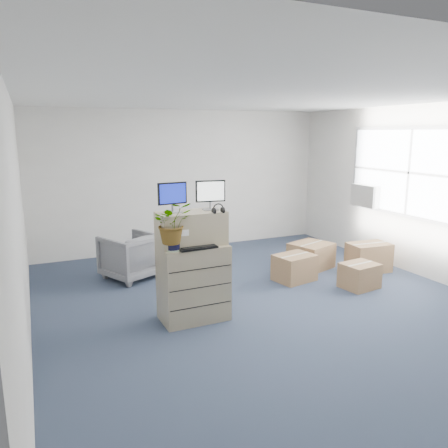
{
  "coord_description": "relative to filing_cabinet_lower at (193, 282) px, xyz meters",
  "views": [
    {
      "loc": [
        -2.87,
        -4.88,
        2.36
      ],
      "look_at": [
        -0.5,
        0.4,
        1.14
      ],
      "focal_mm": 35.0,
      "sensor_mm": 36.0,
      "label": 1
    }
  ],
  "objects": [
    {
      "name": "phone_dock",
      "position": [
        -0.07,
        0.07,
        0.53
      ],
      "size": [
        0.06,
        0.05,
        0.12
      ],
      "rotation": [
        0.0,
        0.0,
        0.02
      ],
      "color": "silver",
      "rests_on": "filing_cabinet_lower"
    },
    {
      "name": "cardboard_boxes",
      "position": [
        2.74,
        0.74,
        -0.27
      ],
      "size": [
        2.14,
        1.81,
        0.49
      ],
      "color": "brown",
      "rests_on": "ground"
    },
    {
      "name": "keyboard",
      "position": [
        -0.01,
        -0.17,
        0.5
      ],
      "size": [
        0.49,
        0.22,
        0.03
      ],
      "primitive_type": "cube",
      "rotation": [
        0.0,
        0.0,
        0.05
      ],
      "color": "black",
      "rests_on": "filing_cabinet_lower"
    },
    {
      "name": "wall_right",
      "position": [
        4.08,
        -0.09,
        0.91
      ],
      "size": [
        0.02,
        7.0,
        2.8
      ],
      "primitive_type": "cube",
      "color": "beige",
      "rests_on": "ground"
    },
    {
      "name": "monitor_left",
      "position": [
        -0.22,
        0.08,
        1.12
      ],
      "size": [
        0.38,
        0.17,
        0.37
      ],
      "rotation": [
        0.0,
        0.0,
        0.12
      ],
      "color": "#99999E",
      "rests_on": "filing_cabinet_upper"
    },
    {
      "name": "potted_plant",
      "position": [
        -0.3,
        -0.12,
        0.76
      ],
      "size": [
        0.46,
        0.51,
        0.48
      ],
      "rotation": [
        0.0,
        0.0,
        0.02
      ],
      "color": "#8DAA89",
      "rests_on": "filing_cabinet_lower"
    },
    {
      "name": "filing_cabinet_lower",
      "position": [
        0.0,
        0.0,
        0.0
      ],
      "size": [
        0.85,
        0.52,
        0.98
      ],
      "primitive_type": "cube",
      "rotation": [
        0.0,
        0.0,
        0.02
      ],
      "color": "tan",
      "rests_on": "ground"
    },
    {
      "name": "filing_cabinet_upper",
      "position": [
        -0.0,
        0.05,
        0.7
      ],
      "size": [
        0.84,
        0.43,
        0.42
      ],
      "primitive_type": "cube",
      "rotation": [
        0.0,
        0.0,
        0.02
      ],
      "color": "tan",
      "rests_on": "filing_cabinet_lower"
    },
    {
      "name": "office_chair",
      "position": [
        -0.38,
        1.94,
        -0.08
      ],
      "size": [
        1.03,
        1.01,
        0.81
      ],
      "primitive_type": "imported",
      "rotation": [
        0.0,
        0.0,
        3.6
      ],
      "color": "#57575C",
      "rests_on": "ground"
    },
    {
      "name": "ac_unit",
      "position": [
        3.94,
        1.31,
        0.71
      ],
      "size": [
        0.24,
        0.6,
        0.4
      ],
      "primitive_type": "cube",
      "color": "silver",
      "rests_on": "wall_right"
    },
    {
      "name": "mouse",
      "position": [
        0.3,
        -0.09,
        0.51
      ],
      "size": [
        0.11,
        0.09,
        0.03
      ],
      "primitive_type": "ellipsoid",
      "rotation": [
        0.0,
        0.0,
        -0.33
      ],
      "color": "silver",
      "rests_on": "filing_cabinet_lower"
    },
    {
      "name": "water_bottle",
      "position": [
        0.09,
        0.06,
        0.6
      ],
      "size": [
        0.06,
        0.06,
        0.23
      ],
      "primitive_type": "cylinder",
      "color": "gray",
      "rests_on": "filing_cabinet_lower"
    },
    {
      "name": "tissue_box",
      "position": [
        0.32,
        0.08,
        0.58
      ],
      "size": [
        0.22,
        0.14,
        0.07
      ],
      "primitive_type": "cube",
      "rotation": [
        0.0,
        0.0,
        0.24
      ],
      "color": "#4199DF",
      "rests_on": "external_drive"
    },
    {
      "name": "window",
      "position": [
        4.02,
        0.41,
        1.21
      ],
      "size": [
        0.07,
        2.72,
        1.52
      ],
      "color": "gray",
      "rests_on": "wall_right"
    },
    {
      "name": "external_drive",
      "position": [
        0.29,
        0.13,
        0.52
      ],
      "size": [
        0.2,
        0.16,
        0.05
      ],
      "primitive_type": "cube",
      "rotation": [
        0.0,
        0.0,
        -0.13
      ],
      "color": "black",
      "rests_on": "filing_cabinet_lower"
    },
    {
      "name": "monitor_right",
      "position": [
        0.27,
        0.06,
        1.12
      ],
      "size": [
        0.38,
        0.17,
        0.38
      ],
      "rotation": [
        0.0,
        0.0,
        -0.14
      ],
      "color": "#99999E",
      "rests_on": "filing_cabinet_upper"
    },
    {
      "name": "ground",
      "position": [
        1.07,
        -0.09,
        -0.49
      ],
      "size": [
        7.0,
        7.0,
        0.0
      ],
      "primitive_type": "plane",
      "color": "#273047",
      "rests_on": "ground"
    },
    {
      "name": "wall_back",
      "position": [
        1.07,
        3.42,
        0.91
      ],
      "size": [
        6.0,
        0.02,
        2.8
      ],
      "primitive_type": "cube",
      "color": "beige",
      "rests_on": "ground"
    },
    {
      "name": "headphones",
      "position": [
        0.29,
        -0.13,
        0.95
      ],
      "size": [
        0.15,
        0.02,
        0.15
      ],
      "primitive_type": "torus",
      "rotation": [
        1.57,
        0.0,
        0.02
      ],
      "color": "black",
      "rests_on": "filing_cabinet_upper"
    }
  ]
}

